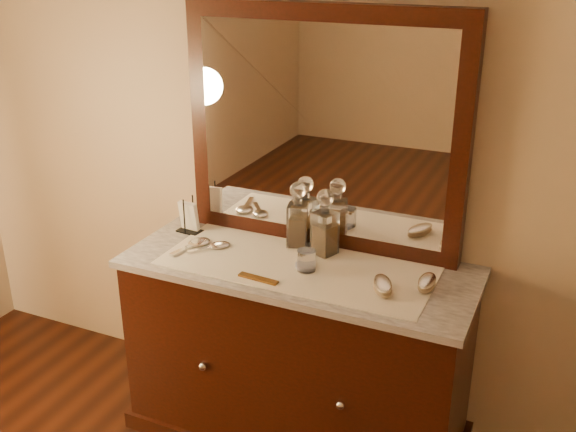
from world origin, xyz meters
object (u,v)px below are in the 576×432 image
(brush_near, at_px, (383,286))
(hand_mirror_inner, at_px, (216,246))
(mirror_frame, at_px, (323,130))
(napkin_rack, at_px, (189,218))
(decanter_left, at_px, (298,221))
(decanter_right, at_px, (325,229))
(comb, at_px, (258,279))
(pin_dish, at_px, (306,265))
(brush_far, at_px, (427,283))
(dresser_cabinet, at_px, (298,356))
(hand_mirror_outer, at_px, (196,244))

(brush_near, relative_size, hand_mirror_inner, 0.93)
(mirror_frame, bearing_deg, napkin_rack, -165.97)
(decanter_left, height_order, brush_near, decanter_left)
(mirror_frame, bearing_deg, decanter_right, -61.17)
(comb, distance_m, decanter_left, 0.37)
(decanter_left, bearing_deg, hand_mirror_inner, -151.04)
(mirror_frame, xyz_separation_m, decanter_right, (0.06, -0.11, -0.39))
(pin_dish, relative_size, decanter_right, 0.29)
(brush_far, relative_size, hand_mirror_inner, 0.81)
(dresser_cabinet, bearing_deg, hand_mirror_outer, -177.35)
(decanter_right, height_order, hand_mirror_outer, decanter_right)
(dresser_cabinet, relative_size, brush_near, 8.44)
(brush_far, xyz_separation_m, hand_mirror_outer, (-0.99, -0.04, -0.01))
(dresser_cabinet, distance_m, decanter_right, 0.57)
(comb, bearing_deg, pin_dish, 59.52)
(dresser_cabinet, relative_size, hand_mirror_outer, 6.36)
(mirror_frame, xyz_separation_m, decanter_left, (-0.07, -0.08, -0.39))
(decanter_left, height_order, hand_mirror_inner, decanter_left)
(decanter_left, xyz_separation_m, hand_mirror_outer, (-0.40, -0.19, -0.10))
(pin_dish, relative_size, napkin_rack, 0.50)
(comb, xyz_separation_m, brush_far, (0.61, 0.21, 0.02))
(decanter_right, xyz_separation_m, brush_far, (0.46, -0.12, -0.09))
(napkin_rack, bearing_deg, decanter_left, 7.31)
(dresser_cabinet, xyz_separation_m, brush_near, (0.38, -0.08, 0.46))
(napkin_rack, bearing_deg, hand_mirror_outer, -48.39)
(mirror_frame, distance_m, brush_near, 0.69)
(brush_far, bearing_deg, mirror_frame, 156.24)
(comb, distance_m, hand_mirror_inner, 0.35)
(decanter_left, relative_size, hand_mirror_outer, 1.30)
(dresser_cabinet, xyz_separation_m, hand_mirror_outer, (-0.47, -0.02, 0.45))
(pin_dish, distance_m, decanter_left, 0.24)
(decanter_left, distance_m, brush_near, 0.52)
(pin_dish, relative_size, brush_near, 0.50)
(comb, relative_size, hand_mirror_inner, 0.93)
(hand_mirror_outer, height_order, hand_mirror_inner, hand_mirror_outer)
(brush_far, bearing_deg, comb, -161.28)
(decanter_left, distance_m, hand_mirror_outer, 0.45)
(hand_mirror_inner, bearing_deg, brush_far, 1.25)
(pin_dish, bearing_deg, mirror_frame, 98.65)
(comb, height_order, hand_mirror_inner, hand_mirror_inner)
(decanter_left, bearing_deg, brush_far, -14.20)
(hand_mirror_inner, bearing_deg, napkin_rack, 151.77)
(pin_dish, distance_m, brush_near, 0.35)
(mirror_frame, relative_size, hand_mirror_inner, 6.69)
(napkin_rack, distance_m, brush_near, 0.97)
(pin_dish, distance_m, decanter_right, 0.18)
(mirror_frame, distance_m, hand_mirror_outer, 0.73)
(mirror_frame, xyz_separation_m, brush_far, (0.52, -0.23, -0.48))
(dresser_cabinet, distance_m, brush_near, 0.60)
(dresser_cabinet, relative_size, mirror_frame, 1.17)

